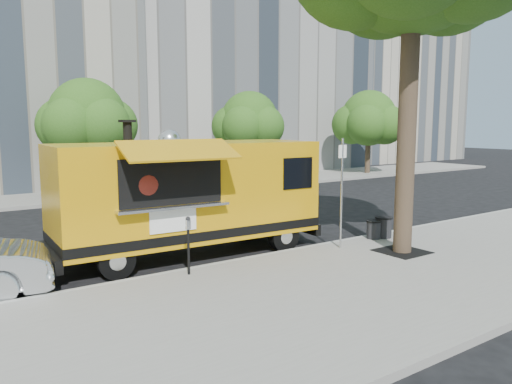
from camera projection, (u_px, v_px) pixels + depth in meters
ground at (262, 249)px, 14.13m from camera, size 120.00×120.00×0.00m
sidewalk at (368, 284)px, 10.87m from camera, size 60.00×6.00×0.15m
curb at (282, 254)px, 13.36m from camera, size 60.00×0.14×0.16m
far_sidewalk at (106, 193)px, 25.09m from camera, size 60.00×5.00×0.15m
building_mid at (215, 39)px, 38.25m from camera, size 20.00×14.00×20.00m
building_right at (367, 78)px, 49.54m from camera, size 16.00×12.00×16.00m
tree_well at (402, 251)px, 13.31m from camera, size 1.20×1.20×0.02m
far_tree_b at (87, 117)px, 23.36m from camera, size 3.60×3.60×5.50m
far_tree_c at (249, 120)px, 28.23m from camera, size 3.24×3.24×5.21m
far_tree_d at (369, 118)px, 34.04m from camera, size 3.78×3.78×5.64m
sign_post at (342, 187)px, 13.50m from camera, size 0.28×0.06×3.00m
parking_meter at (188, 238)px, 11.20m from camera, size 0.11×0.11×1.33m
food_truck at (188, 194)px, 13.23m from camera, size 7.38×3.53×3.61m
trash_bin_left at (374, 229)px, 14.81m from camera, size 0.45×0.45×0.54m
trash_bin_right at (384, 226)px, 14.93m from camera, size 0.52×0.52×0.63m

